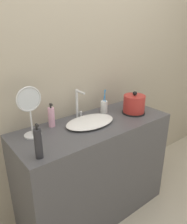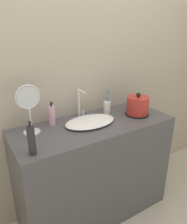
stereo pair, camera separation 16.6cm
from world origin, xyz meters
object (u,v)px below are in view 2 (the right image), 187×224
object	(u,v)px
faucet	(80,102)
toothbrush_cup	(107,107)
lotion_bottle	(31,140)
vanity_mirror	(29,107)
electric_kettle	(137,106)
shampoo_bottle	(52,115)

from	to	relation	value
faucet	toothbrush_cup	size ratio (longest dim) A/B	1.14
lotion_bottle	vanity_mirror	xyz separation A→B (m)	(0.08, 0.28, 0.11)
electric_kettle	lotion_bottle	size ratio (longest dim) A/B	0.93
faucet	toothbrush_cup	xyz separation A→B (m)	(0.24, -0.05, -0.07)
electric_kettle	vanity_mirror	bearing A→B (deg)	170.72
toothbrush_cup	lotion_bottle	size ratio (longest dim) A/B	0.96
faucet	lotion_bottle	xyz separation A→B (m)	(-0.52, -0.36, -0.04)
shampoo_bottle	vanity_mirror	distance (m)	0.22
vanity_mirror	toothbrush_cup	bearing A→B (deg)	2.33
faucet	vanity_mirror	bearing A→B (deg)	-169.79
lotion_bottle	toothbrush_cup	bearing A→B (deg)	22.08
toothbrush_cup	lotion_bottle	xyz separation A→B (m)	(-0.76, -0.31, 0.04)
shampoo_bottle	faucet	bearing A→B (deg)	5.25
lotion_bottle	electric_kettle	bearing A→B (deg)	8.17
lotion_bottle	vanity_mirror	size ratio (longest dim) A/B	0.61
faucet	vanity_mirror	world-z (taller)	vanity_mirror
faucet	toothbrush_cup	bearing A→B (deg)	-12.23
electric_kettle	vanity_mirror	world-z (taller)	vanity_mirror
shampoo_bottle	vanity_mirror	size ratio (longest dim) A/B	0.52
electric_kettle	shampoo_bottle	size ratio (longest dim) A/B	1.09
toothbrush_cup	shampoo_bottle	size ratio (longest dim) A/B	1.13
lotion_bottle	shampoo_bottle	size ratio (longest dim) A/B	1.17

